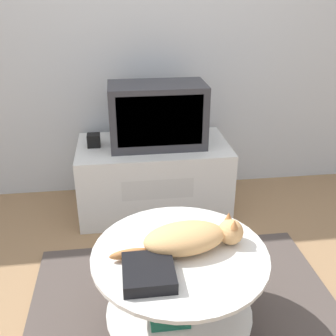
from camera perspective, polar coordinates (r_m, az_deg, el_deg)
name	(u,v)px	position (r m, az deg, el deg)	size (l,w,h in m)	color
ground_plane	(189,328)	(2.04, 3.08, -22.23)	(12.00, 12.00, 0.00)	#93704C
wall_back	(154,15)	(2.89, -2.10, 21.25)	(8.00, 0.05, 2.60)	silver
rug	(189,327)	(2.03, 3.09, -22.04)	(1.55, 1.35, 0.02)	#4C423D
tv_stand	(154,177)	(2.80, -2.10, -1.28)	(1.03, 0.58, 0.50)	silver
tv	(157,115)	(2.62, -1.55, 7.67)	(0.63, 0.33, 0.42)	#333338
speaker	(94,140)	(2.70, -10.73, 3.98)	(0.09, 0.09, 0.09)	black
coffee_table	(180,282)	(1.81, 1.80, -16.24)	(0.75, 0.75, 0.45)	#B2B2B7
dvd_box	(149,272)	(1.56, -2.84, -14.90)	(0.20, 0.21, 0.05)	black
cat	(190,238)	(1.69, 3.25, -10.06)	(0.58, 0.24, 0.14)	tan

